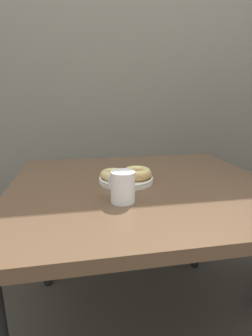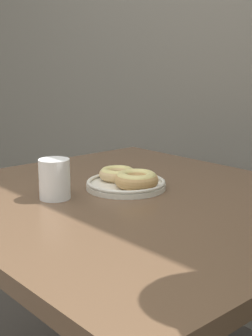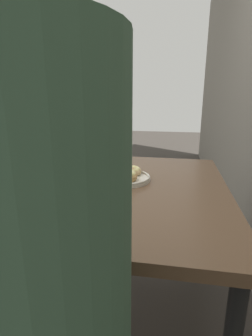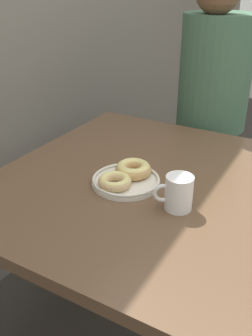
# 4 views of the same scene
# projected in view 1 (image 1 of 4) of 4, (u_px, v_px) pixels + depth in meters

# --- Properties ---
(wall_back) EXTENTS (8.00, 0.05, 2.60)m
(wall_back) POSITION_uv_depth(u_px,v_px,m) (115.00, 65.00, 1.68)
(wall_back) COLOR slate
(wall_back) RESTS_ON ground_plane
(dining_table) EXTENTS (1.08, 0.97, 0.76)m
(dining_table) POSITION_uv_depth(u_px,v_px,m) (143.00, 200.00, 1.10)
(dining_table) COLOR brown
(dining_table) RESTS_ON ground_plane
(donut_plate) EXTENTS (0.24, 0.23, 0.06)m
(donut_plate) POSITION_uv_depth(u_px,v_px,m) (127.00, 176.00, 1.09)
(donut_plate) COLOR silver
(donut_plate) RESTS_ON dining_table
(coffee_mug) EXTENTS (0.09, 0.11, 0.11)m
(coffee_mug) POSITION_uv_depth(u_px,v_px,m) (122.00, 186.00, 0.88)
(coffee_mug) COLOR white
(coffee_mug) RESTS_ON dining_table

